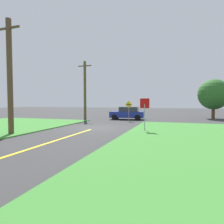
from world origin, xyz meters
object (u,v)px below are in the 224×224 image
Objects in this scene: stop_sign at (145,108)px; car_approaching_junction at (127,113)px; oak_tree_left at (214,94)px; utility_pole_mid at (85,90)px; utility_pole_near at (10,76)px; direction_sign at (129,108)px.

stop_sign is 10.36m from car_approaching_junction.
oak_tree_left is (10.68, 4.85, 2.45)m from car_approaching_junction.
utility_pole_near is at bearing -87.63° from utility_pole_mid.
utility_pole_mid is 17.16m from oak_tree_left.
direction_sign is 12.37m from oak_tree_left.
utility_pole_near reaches higher than stop_sign.
utility_pole_near reaches higher than direction_sign.
car_approaching_junction is (-3.65, 9.65, -0.96)m from stop_sign.
utility_pole_mid is at bearing 10.78° from car_approaching_junction.
direction_sign is at bearing 102.52° from car_approaching_junction.
utility_pole_mid is (-5.27, -1.45, 3.01)m from car_approaching_junction.
oak_tree_left is (15.95, 6.30, -0.56)m from utility_pole_mid.
utility_pole_near is 1.04× the size of utility_pole_mid.
utility_pole_mid is (-8.92, 8.20, 2.06)m from stop_sign.
oak_tree_left is at bearing 35.14° from direction_sign.
stop_sign is 12.29m from utility_pole_mid.
utility_pole_mid reaches higher than stop_sign.
direction_sign is at bearing 65.57° from utility_pole_near.
stop_sign is 1.05× the size of direction_sign.
stop_sign is at bearing 106.15° from car_approaching_junction.
utility_pole_mid reaches higher than oak_tree_left.
stop_sign is 0.57× the size of car_approaching_junction.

